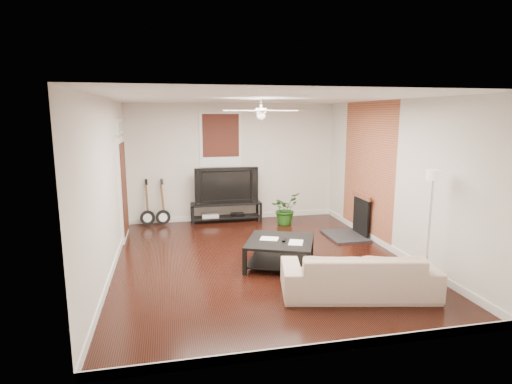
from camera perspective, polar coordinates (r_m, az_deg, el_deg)
room at (r=7.09m, az=0.68°, el=1.40°), size 5.01×6.01×2.81m
brick_accent at (r=8.88m, az=15.08°, el=2.90°), size 0.02×2.20×2.80m
fireplace at (r=8.92m, az=13.14°, el=-3.12°), size 0.80×1.10×0.92m
window_back at (r=9.89m, az=-4.87°, el=7.19°), size 1.00×0.06×1.30m
door_left at (r=8.86m, az=-17.88°, el=1.77°), size 0.08×1.00×2.50m
tv_stand at (r=9.96m, az=-4.12°, el=-2.77°), size 1.67×0.45×0.47m
tv at (r=9.85m, az=-4.18°, el=1.01°), size 1.50×0.20×0.86m
coffee_table at (r=7.11m, az=3.33°, el=-8.35°), size 1.41×1.41×0.45m
sofa at (r=6.17m, az=13.90°, el=-10.79°), size 2.29×1.27×0.63m
floor_lamp at (r=6.65m, az=22.78°, el=-4.62°), size 0.34×0.34×1.76m
potted_plant at (r=9.70m, az=4.00°, el=-2.30°), size 0.88×0.88×0.74m
guitar_left at (r=9.79m, az=-14.80°, el=-1.46°), size 0.37×0.29×1.09m
guitar_right at (r=9.75m, az=-12.75°, el=-1.42°), size 0.39×0.32×1.09m
ceiling_fan at (r=7.00m, az=0.70°, el=11.15°), size 1.24×1.24×0.32m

